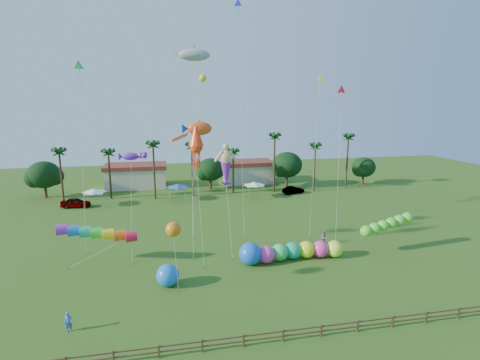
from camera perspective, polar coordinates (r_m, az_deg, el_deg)
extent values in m
plane|color=#285116|center=(35.24, 3.43, -17.85)|extent=(160.00, 160.00, 0.00)
cylinder|color=#3A2819|center=(72.98, -25.56, 0.39)|extent=(0.36, 0.36, 9.00)
cylinder|color=#3A2819|center=(72.46, -19.22, 0.61)|extent=(0.36, 0.36, 8.50)
cylinder|color=#3A2819|center=(69.70, -12.95, 1.18)|extent=(0.36, 0.36, 10.00)
cylinder|color=#3A2819|center=(70.89, -7.26, 1.36)|extent=(0.36, 0.36, 9.50)
cylinder|color=#3A2819|center=(73.01, -1.03, 1.15)|extent=(0.36, 0.36, 8.00)
cylinder|color=#3A2819|center=(73.66, 5.24, 2.38)|extent=(0.36, 0.36, 11.00)
cylinder|color=#3A2819|center=(75.59, 11.26, 1.68)|extent=(0.36, 0.36, 9.00)
cylinder|color=#3A2819|center=(80.64, 15.99, 2.61)|extent=(0.36, 0.36, 10.50)
sphere|color=#113814|center=(77.86, -27.72, 0.72)|extent=(5.88, 5.88, 5.88)
sphere|color=#113814|center=(76.30, -4.54, 1.60)|extent=(5.46, 5.46, 5.46)
sphere|color=#113814|center=(78.77, 7.18, 2.32)|extent=(6.30, 6.30, 6.30)
sphere|color=#113814|center=(85.00, 18.31, 1.87)|extent=(5.04, 5.04, 5.04)
cube|color=beige|center=(81.25, -15.52, 0.37)|extent=(12.00, 7.00, 4.00)
cube|color=beige|center=(83.04, 1.23, 1.04)|extent=(10.00, 7.00, 4.00)
pyramid|color=white|center=(68.22, -21.33, -1.48)|extent=(3.00, 3.00, 0.60)
pyramid|color=blue|center=(68.19, -9.53, -0.84)|extent=(3.00, 3.00, 0.60)
pyramid|color=white|center=(69.08, 2.18, -0.52)|extent=(3.00, 3.00, 0.60)
cube|color=brown|center=(29.24, -18.69, -24.21)|extent=(0.12, 0.12, 1.00)
cube|color=brown|center=(29.00, -12.24, -24.16)|extent=(0.12, 0.12, 1.00)
cube|color=brown|center=(29.06, -5.76, -23.84)|extent=(0.12, 0.12, 1.00)
cube|color=brown|center=(29.43, 0.57, -23.27)|extent=(0.12, 0.12, 1.00)
cube|color=brown|center=(30.09, 6.63, -22.47)|extent=(0.12, 0.12, 1.00)
cube|color=brown|center=(31.04, 12.29, -21.51)|extent=(0.12, 0.12, 1.00)
cube|color=brown|center=(32.23, 17.51, -20.45)|extent=(0.12, 0.12, 1.00)
cube|color=brown|center=(33.65, 22.25, -19.33)|extent=(0.12, 0.12, 1.00)
cube|color=brown|center=(35.27, 26.53, -18.20)|extent=(0.12, 0.12, 1.00)
cube|color=brown|center=(37.06, 30.36, -17.09)|extent=(0.12, 0.12, 1.00)
cube|color=brown|center=(29.90, 6.64, -21.92)|extent=(36.00, 0.08, 0.10)
cube|color=brown|center=(30.12, 6.62, -22.55)|extent=(36.00, 0.08, 0.10)
imported|color=#4C4C54|center=(69.01, -23.75, -3.19)|extent=(4.93, 2.40, 1.62)
imported|color=#4C4C54|center=(73.47, 8.12, -1.52)|extent=(4.57, 2.68, 1.42)
imported|color=blue|center=(33.52, -24.69, -19.07)|extent=(0.62, 0.44, 1.61)
imported|color=gray|center=(48.43, 12.66, -8.59)|extent=(0.97, 1.00, 1.62)
sphere|color=#E13BAA|center=(42.06, 4.04, -11.27)|extent=(1.94, 1.94, 1.94)
sphere|color=#2FC857|center=(42.77, 6.05, -10.91)|extent=(1.94, 1.94, 1.94)
sphere|color=#17A273|center=(43.41, 8.04, -10.61)|extent=(1.94, 1.94, 1.94)
sphere|color=#E3FF1A|center=(43.94, 10.07, -10.39)|extent=(1.94, 1.94, 1.94)
sphere|color=#F038A2|center=(44.38, 12.14, -10.26)|extent=(1.94, 1.94, 1.94)
sphere|color=#C8FE38|center=(44.81, 14.21, -10.14)|extent=(1.94, 1.94, 1.94)
sphere|color=blue|center=(41.49, 1.58, -11.17)|extent=(2.54, 2.54, 2.48)
sphere|color=blue|center=(37.74, -10.96, -14.06)|extent=(2.19, 2.19, 2.19)
cylinder|color=red|center=(42.79, -19.14, -8.33)|extent=(8.49, 1.54, 1.14)
cylinder|color=silver|center=(43.64, -20.61, -10.28)|extent=(6.70, 0.26, 3.20)
cylinder|color=brown|center=(44.98, -24.75, -12.03)|extent=(0.08, 0.08, 0.16)
ellipsoid|color=#52D62F|center=(46.06, 18.64, -7.41)|extent=(7.15, 3.68, 1.56)
cylinder|color=silver|center=(48.40, 21.42, -8.42)|extent=(6.07, 0.89, 2.79)
cylinder|color=brown|center=(50.82, 23.95, -9.24)|extent=(0.08, 0.08, 0.16)
sphere|color=orange|center=(34.98, -10.14, -7.40)|extent=(1.49, 1.49, 1.40)
cylinder|color=silver|center=(35.93, -9.73, -12.02)|extent=(0.31, 0.35, 6.03)
cylinder|color=brown|center=(37.06, -9.34, -16.27)|extent=(0.08, 0.08, 0.16)
cylinder|color=silver|center=(43.46, -1.66, -4.99)|extent=(0.08, 4.44, 9.77)
cylinder|color=brown|center=(43.08, -1.14, -11.96)|extent=(0.08, 0.08, 0.16)
ellipsoid|color=#DE5018|center=(45.38, -6.17, 7.81)|extent=(4.59, 3.17, 1.82)
cylinder|color=silver|center=(43.70, -6.63, -1.87)|extent=(1.57, 5.48, 14.35)
cylinder|color=brown|center=(43.31, -7.11, -11.92)|extent=(0.08, 0.08, 0.16)
ellipsoid|color=#989FA5|center=(52.23, -6.98, 18.41)|extent=(5.92, 3.76, 1.99)
cylinder|color=silver|center=(49.48, -7.11, 5.12)|extent=(1.27, 5.35, 23.55)
cylinder|color=brown|center=(49.58, -7.24, -8.80)|extent=(0.08, 0.08, 0.16)
cone|color=#FF3B14|center=(41.25, -6.67, 5.08)|extent=(1.84, 1.84, 4.55)
cylinder|color=silver|center=(40.75, -6.07, -4.07)|extent=(0.27, 3.55, 12.67)
cylinder|color=brown|center=(41.28, -5.47, -13.11)|extent=(0.08, 0.08, 0.16)
ellipsoid|color=#6926C0|center=(43.42, -16.31, 3.49)|extent=(3.51, 2.51, 1.23)
cylinder|color=silver|center=(43.09, -16.24, -4.41)|extent=(0.35, 3.13, 11.52)
cylinder|color=brown|center=(43.54, -16.18, -12.18)|extent=(0.08, 0.08, 0.16)
cone|color=red|center=(49.96, 15.20, 13.08)|extent=(1.32, 0.38, 1.30)
cylinder|color=silver|center=(48.46, 14.77, 1.92)|extent=(1.68, 3.97, 18.92)
cylinder|color=brown|center=(48.84, 14.33, -9.41)|extent=(0.08, 0.08, 0.16)
cone|color=#F4FF1A|center=(50.76, 12.08, 14.81)|extent=(1.04, 0.41, 1.02)
cylinder|color=silver|center=(49.43, 11.27, 3.10)|extent=(1.93, 3.08, 20.34)
cylinder|color=brown|center=(50.20, 10.47, -8.64)|extent=(0.08, 0.08, 0.16)
cone|color=#35E15C|center=(47.93, -23.34, 15.68)|extent=(1.24, 0.92, 1.29)
cylinder|color=silver|center=(46.74, -22.88, 2.61)|extent=(0.39, 3.15, 21.46)
cylinder|color=brown|center=(47.99, -22.43, -10.34)|extent=(0.08, 0.08, 0.16)
cone|color=#181DD9|center=(51.06, -0.34, 25.33)|extent=(1.14, 0.66, 1.14)
cylinder|color=silver|center=(47.72, 0.15, 8.50)|extent=(0.04, 4.04, 29.40)
cylinder|color=brown|center=(48.84, 0.62, -9.03)|extent=(0.08, 0.08, 0.16)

